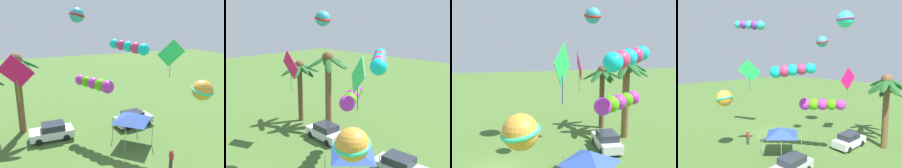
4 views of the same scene
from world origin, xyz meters
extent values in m
cylinder|color=brown|center=(-4.92, 11.90, 3.57)|extent=(0.64, 0.64, 7.15)
ellipsoid|color=#1E5623|center=(-3.89, 12.10, 6.72)|extent=(2.32, 1.09, 1.43)
ellipsoid|color=#1E5623|center=(-4.32, 12.69, 6.63)|extent=(1.83, 2.12, 1.59)
ellipsoid|color=#1E5623|center=(-5.04, 12.97, 6.79)|extent=(0.94, 2.35, 1.30)
ellipsoid|color=#1E5623|center=(-5.74, 12.46, 6.64)|extent=(2.16, 1.78, 1.57)
ellipsoid|color=#1E5623|center=(-5.90, 11.62, 6.67)|extent=(2.29, 1.25, 1.51)
ellipsoid|color=#1E5623|center=(-5.24, 10.86, 6.79)|extent=(1.32, 2.39, 1.30)
ellipsoid|color=#1E5623|center=(-4.21, 11.24, 6.60)|extent=(2.00, 1.92, 1.66)
sphere|color=brown|center=(-4.92, 11.90, 7.15)|extent=(1.21, 1.21, 1.21)
cube|color=silver|center=(-2.56, 9.24, 0.60)|extent=(3.97, 1.88, 0.70)
cube|color=#282D38|center=(-2.41, 9.23, 1.23)|extent=(2.09, 1.59, 0.56)
cylinder|color=black|center=(-3.81, 8.51, 0.30)|extent=(0.61, 0.21, 0.60)
cylinder|color=black|center=(-3.74, 10.07, 0.30)|extent=(0.61, 0.21, 0.60)
cylinder|color=black|center=(-1.39, 8.40, 0.30)|extent=(0.61, 0.21, 0.60)
cylinder|color=black|center=(-1.32, 9.96, 0.30)|extent=(0.61, 0.21, 0.60)
cube|color=#BCBCC1|center=(5.76, 8.85, 0.60)|extent=(4.00, 1.94, 0.70)
cube|color=#282D38|center=(5.61, 8.84, 1.23)|extent=(2.12, 1.62, 0.56)
cylinder|color=black|center=(6.92, 9.71, 0.30)|extent=(0.61, 0.22, 0.60)
cylinder|color=black|center=(7.02, 8.15, 0.30)|extent=(0.61, 0.22, 0.60)
cylinder|color=black|center=(4.50, 9.56, 0.30)|extent=(0.61, 0.22, 0.60)
cylinder|color=black|center=(4.60, 7.99, 0.30)|extent=(0.61, 0.22, 0.60)
cylinder|color=#38383D|center=(4.65, 1.16, 0.42)|extent=(0.26, 0.26, 0.84)
cube|color=#B72D33|center=(4.65, 1.16, 1.11)|extent=(0.34, 0.43, 0.54)
sphere|color=#A37556|center=(4.65, 1.16, 1.48)|extent=(0.21, 0.21, 0.21)
cylinder|color=#B72D33|center=(4.72, 1.38, 1.06)|extent=(0.09, 0.09, 0.52)
cylinder|color=#B72D33|center=(4.57, 0.94, 1.06)|extent=(0.09, 0.09, 0.52)
cylinder|color=#9E9EA3|center=(2.59, 4.50, 1.05)|extent=(0.06, 0.06, 2.10)
cylinder|color=#9E9EA3|center=(5.19, 4.50, 1.05)|extent=(0.06, 0.06, 2.10)
cylinder|color=#9E9EA3|center=(2.59, 7.10, 1.05)|extent=(0.06, 0.06, 2.10)
cylinder|color=#9E9EA3|center=(5.19, 7.10, 1.05)|extent=(0.06, 0.06, 2.10)
pyramid|color=#2D4CA8|center=(3.89, 5.80, 2.48)|extent=(2.86, 2.86, 0.75)
sphere|color=gold|center=(7.51, 1.70, 5.57)|extent=(1.54, 1.54, 1.54)
torus|color=#30E894|center=(7.51, 1.70, 5.57)|extent=(2.03, 2.03, 0.52)
sphere|color=#BF2FBA|center=(2.14, 7.13, 5.02)|extent=(1.17, 1.17, 1.17)
sphere|color=#4ABA0E|center=(1.74, 7.85, 5.05)|extent=(1.12, 1.12, 1.12)
sphere|color=#BF2FBA|center=(1.34, 8.56, 5.08)|extent=(1.08, 1.08, 1.08)
sphere|color=#4ABA0E|center=(0.94, 9.27, 5.11)|extent=(1.03, 1.03, 1.03)
sphere|color=#BF2FBA|center=(0.54, 9.98, 5.13)|extent=(0.98, 0.98, 0.98)
sphere|color=#12CED5|center=(5.24, 6.52, 8.16)|extent=(1.06, 1.06, 1.06)
sphere|color=#CB3163|center=(4.83, 7.12, 8.24)|extent=(1.01, 1.01, 1.01)
sphere|color=#12CED5|center=(4.42, 7.73, 8.33)|extent=(0.97, 0.97, 0.97)
sphere|color=#CB3163|center=(4.00, 8.34, 8.41)|extent=(0.93, 0.93, 0.93)
sphere|color=#12CED5|center=(3.59, 8.94, 8.50)|extent=(0.89, 0.89, 0.89)
sphere|color=#36A1C0|center=(-0.34, 7.13, 10.95)|extent=(1.13, 1.13, 1.13)
torus|color=red|center=(-0.34, 7.13, 10.95)|extent=(1.29, 1.29, 0.44)
cube|color=#29E05E|center=(6.02, 3.74, 8.15)|extent=(1.81, 1.10, 2.06)
cylinder|color=#3D2DAB|center=(6.02, 3.74, 6.97)|extent=(0.04, 0.04, 1.36)
cube|color=#D7115E|center=(-5.02, 7.40, 6.94)|extent=(2.59, 0.34, 2.58)
cylinder|color=#42B012|center=(-5.02, 7.40, 5.46)|extent=(0.06, 0.06, 1.69)
camera|label=1|loc=(-5.20, -10.67, 10.53)|focal=37.13mm
camera|label=2|loc=(14.89, -6.64, 11.03)|focal=43.90mm
camera|label=3|loc=(18.19, 1.40, 9.33)|focal=43.10mm
camera|label=4|loc=(17.48, 20.55, 9.42)|focal=35.18mm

